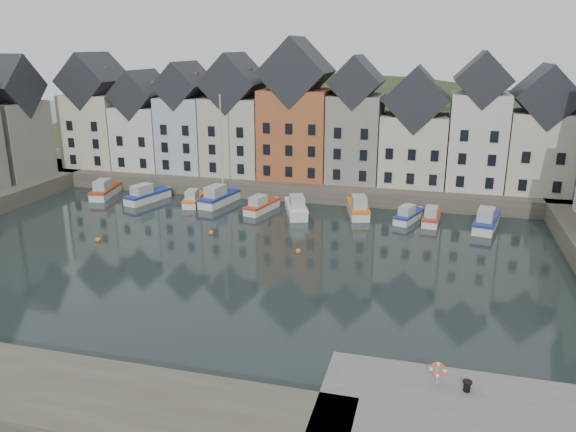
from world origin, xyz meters
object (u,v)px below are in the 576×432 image
(boat_a, at_px, (105,191))
(life_ring_post, at_px, (438,370))
(mooring_bollard, at_px, (467,386))
(boat_d, at_px, (219,197))

(boat_a, distance_m, life_ring_post, 54.71)
(mooring_bollard, bearing_deg, life_ring_post, 172.72)
(life_ring_post, bearing_deg, boat_a, 139.57)
(boat_a, relative_size, mooring_bollard, 12.32)
(boat_d, xyz_separation_m, life_ring_post, (26.09, -35.83, 1.99))
(boat_a, xyz_separation_m, life_ring_post, (41.62, -35.45, 2.10))
(boat_a, height_order, life_ring_post, life_ring_post)
(boat_d, distance_m, life_ring_post, 44.37)
(boat_a, relative_size, life_ring_post, 5.31)
(mooring_bollard, relative_size, life_ring_post, 0.43)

